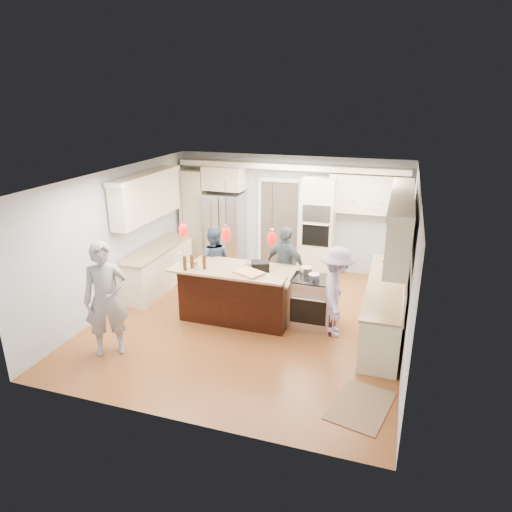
{
  "coord_description": "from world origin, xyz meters",
  "views": [
    {
      "loc": [
        2.49,
        -7.34,
        4.03
      ],
      "look_at": [
        0.0,
        0.35,
        1.15
      ],
      "focal_mm": 32.0,
      "sensor_mm": 36.0,
      "label": 1
    }
  ],
  "objects": [
    {
      "name": "ground_plane",
      "position": [
        0.0,
        0.0,
        0.0
      ],
      "size": [
        6.0,
        6.0,
        0.0
      ],
      "primitive_type": "plane",
      "color": "#A1582C",
      "rests_on": "ground"
    },
    {
      "name": "room_shell",
      "position": [
        0.0,
        0.0,
        1.82
      ],
      "size": [
        5.54,
        6.04,
        2.72
      ],
      "color": "#B2BCC6",
      "rests_on": "ground"
    },
    {
      "name": "refrigerator",
      "position": [
        -1.55,
        2.64,
        0.9
      ],
      "size": [
        0.9,
        0.7,
        1.8
      ],
      "primitive_type": "cube",
      "color": "#B7B7BC",
      "rests_on": "ground"
    },
    {
      "name": "oven_column",
      "position": [
        0.75,
        2.67,
        1.15
      ],
      "size": [
        0.72,
        0.69,
        2.3
      ],
      "color": "beige",
      "rests_on": "ground"
    },
    {
      "name": "back_upper_cabinets",
      "position": [
        -0.75,
        2.76,
        1.67
      ],
      "size": [
        5.3,
        0.61,
        2.54
      ],
      "color": "beige",
      "rests_on": "ground"
    },
    {
      "name": "right_counter_run",
      "position": [
        2.44,
        0.3,
        1.06
      ],
      "size": [
        0.64,
        3.1,
        2.51
      ],
      "color": "beige",
      "rests_on": "ground"
    },
    {
      "name": "left_cabinets",
      "position": [
        -2.44,
        0.8,
        1.06
      ],
      "size": [
        0.64,
        2.3,
        2.51
      ],
      "color": "beige",
      "rests_on": "ground"
    },
    {
      "name": "kitchen_island",
      "position": [
        -0.25,
        0.07,
        0.49
      ],
      "size": [
        2.1,
        1.46,
        1.12
      ],
      "color": "black",
      "rests_on": "ground"
    },
    {
      "name": "island_range",
      "position": [
        1.16,
        0.15,
        0.46
      ],
      "size": [
        0.82,
        0.71,
        0.92
      ],
      "color": "#B7B7BC",
      "rests_on": "ground"
    },
    {
      "name": "pendant_lights",
      "position": [
        -0.25,
        -0.51,
        1.8
      ],
      "size": [
        1.75,
        0.15,
        1.03
      ],
      "color": "black",
      "rests_on": "ground"
    },
    {
      "name": "person_bar_end",
      "position": [
        -1.81,
        -1.8,
        0.95
      ],
      "size": [
        0.83,
        0.76,
        1.9
      ],
      "primitive_type": "imported",
      "rotation": [
        0.0,
        0.0,
        0.59
      ],
      "color": "gray",
      "rests_on": "ground"
    },
    {
      "name": "person_far_left",
      "position": [
        -1.1,
        0.85,
        0.74
      ],
      "size": [
        0.83,
        0.71,
        1.48
      ],
      "primitive_type": "imported",
      "rotation": [
        0.0,
        0.0,
        3.38
      ],
      "color": "#30425E",
      "rests_on": "ground"
    },
    {
      "name": "person_far_right",
      "position": [
        0.46,
        0.85,
        0.81
      ],
      "size": [
        1.03,
        0.73,
        1.62
      ],
      "primitive_type": "imported",
      "rotation": [
        0.0,
        0.0,
        2.74
      ],
      "color": "#43525D",
      "rests_on": "ground"
    },
    {
      "name": "person_range_side",
      "position": [
        1.6,
        -0.07,
        0.81
      ],
      "size": [
        0.73,
        1.11,
        1.61
      ],
      "primitive_type": "imported",
      "rotation": [
        0.0,
        0.0,
        1.7
      ],
      "color": "#A595C9",
      "rests_on": "ground"
    },
    {
      "name": "floor_rug",
      "position": [
        2.26,
        -1.96,
        0.01
      ],
      "size": [
        0.92,
        1.17,
        0.01
      ],
      "primitive_type": "cube",
      "rotation": [
        0.0,
        0.0,
        -0.22
      ],
      "color": "#8D6F4D",
      "rests_on": "ground"
    },
    {
      "name": "water_bottle",
      "position": [
        -1.14,
        -0.52,
        1.25
      ],
      "size": [
        0.07,
        0.07,
        0.27
      ],
      "primitive_type": "cylinder",
      "rotation": [
        0.0,
        0.0,
        -0.09
      ],
      "color": "silver",
      "rests_on": "kitchen_island"
    },
    {
      "name": "beer_bottle_a",
      "position": [
        -0.69,
        -0.49,
        1.25
      ],
      "size": [
        0.06,
        0.06,
        0.26
      ],
      "primitive_type": "cylinder",
      "rotation": [
        0.0,
        0.0,
        -0.01
      ],
      "color": "#49290D",
      "rests_on": "kitchen_island"
    },
    {
      "name": "beer_bottle_b",
      "position": [
        -0.98,
        -0.66,
        1.25
      ],
      "size": [
        0.09,
        0.09,
        0.26
      ],
      "primitive_type": "cylinder",
      "rotation": [
        0.0,
        0.0,
        -0.37
      ],
      "color": "#49290D",
      "rests_on": "kitchen_island"
    },
    {
      "name": "beer_bottle_c",
      "position": [
        -0.91,
        -0.53,
        1.25
      ],
      "size": [
        0.07,
        0.07,
        0.25
      ],
      "primitive_type": "cylinder",
      "rotation": [
        0.0,
        0.0,
        -0.21
      ],
      "color": "#49290D",
      "rests_on": "kitchen_island"
    },
    {
      "name": "drink_can",
      "position": [
        -0.8,
        -0.58,
        1.19
      ],
      "size": [
        0.09,
        0.09,
        0.13
      ],
      "primitive_type": "cylinder",
      "rotation": [
        0.0,
        0.0,
        -0.33
      ],
      "color": "#B7B7BC",
      "rests_on": "kitchen_island"
    },
    {
      "name": "cutting_board",
      "position": [
        0.14,
        -0.47,
        1.14
      ],
      "size": [
        0.57,
        0.5,
        0.04
      ],
      "primitive_type": "cube",
      "rotation": [
        0.0,
        0.0,
        -0.43
      ],
      "color": "tan",
      "rests_on": "kitchen_island"
    },
    {
      "name": "pot_large",
      "position": [
        0.97,
        0.34,
        0.98
      ],
      "size": [
        0.22,
        0.22,
        0.13
      ],
      "primitive_type": "cylinder",
      "color": "#B7B7BC",
      "rests_on": "island_range"
    },
    {
      "name": "pot_small",
      "position": [
        1.16,
        0.11,
        0.97
      ],
      "size": [
        0.2,
        0.2,
        0.1
      ],
      "primitive_type": "cylinder",
      "color": "#B7B7BC",
      "rests_on": "island_range"
    }
  ]
}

